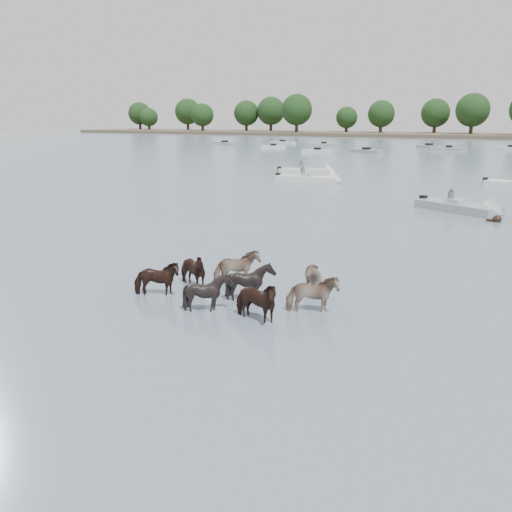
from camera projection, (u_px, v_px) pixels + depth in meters
The scene contains 9 objects.
ground at pixel (215, 292), 16.34m from camera, with size 400.00×400.00×0.00m, color slate.
shoreline at pixel (290, 133), 176.11m from camera, with size 160.00×30.00×1.00m, color #4C4233.
pony_herd at pixel (239, 284), 15.57m from camera, with size 6.14×4.04×1.27m.
swimming_pony at pixel (496, 220), 27.51m from camera, with size 0.72×0.44×0.44m.
motorboat_a at pixel (316, 180), 44.47m from camera, with size 5.86×2.16×1.92m.
motorboat_b at pixel (469, 209), 29.90m from camera, with size 5.42×3.75×1.92m.
motorboat_f at pixel (313, 172), 51.18m from camera, with size 5.62×3.20×1.92m.
distant_flotilla at pixel (493, 151), 82.36m from camera, with size 104.37×28.66×0.93m.
treeline at pixel (294, 112), 173.55m from camera, with size 146.55×21.10×12.55m.
Camera 1 is at (8.70, -12.95, 5.13)m, focal length 37.74 mm.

